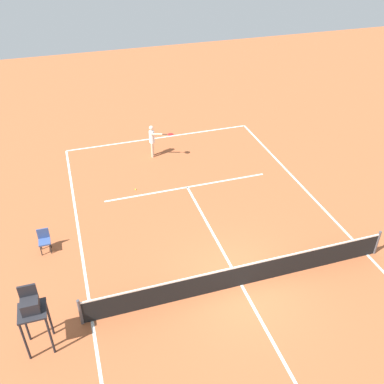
{
  "coord_description": "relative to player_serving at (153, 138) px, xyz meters",
  "views": [
    {
      "loc": [
        4.89,
        9.7,
        11.3
      ],
      "look_at": [
        0.26,
        -4.98,
        0.8
      ],
      "focal_mm": 40.3,
      "sensor_mm": 36.0,
      "label": 1
    }
  ],
  "objects": [
    {
      "name": "player_serving",
      "position": [
        0.0,
        0.0,
        0.0
      ],
      "size": [
        1.21,
        0.9,
        1.76
      ],
      "rotation": [
        0.0,
        0.0,
        1.24
      ],
      "color": "beige",
      "rests_on": "ground"
    },
    {
      "name": "tennis_ball",
      "position": [
        1.56,
        2.87,
        -1.02
      ],
      "size": [
        0.07,
        0.07,
        0.07
      ],
      "primitive_type": "sphere",
      "color": "#CCE033",
      "rests_on": "ground"
    },
    {
      "name": "umpire_chair",
      "position": [
        5.95,
        10.4,
        0.55
      ],
      "size": [
        0.8,
        0.8,
        2.41
      ],
      "color": "#232328",
      "rests_on": "ground"
    },
    {
      "name": "tennis_net",
      "position": [
        -0.83,
        9.93,
        -0.56
      ],
      "size": [
        11.15,
        0.1,
        1.07
      ],
      "color": "#4C4C51",
      "rests_on": "ground"
    },
    {
      "name": "courtside_chair_mid",
      "position": [
        5.68,
        5.95,
        -0.52
      ],
      "size": [
        0.44,
        0.46,
        0.95
      ],
      "color": "#262626",
      "rests_on": "ground"
    },
    {
      "name": "ground_plane",
      "position": [
        -0.83,
        9.93,
        -1.05
      ],
      "size": [
        60.0,
        60.0,
        0.0
      ],
      "primitive_type": "plane",
      "color": "#AD5933"
    },
    {
      "name": "court_lines",
      "position": [
        -0.83,
        9.93,
        -1.05
      ],
      "size": [
        10.55,
        23.93,
        0.01
      ],
      "color": "white",
      "rests_on": "ground"
    }
  ]
}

